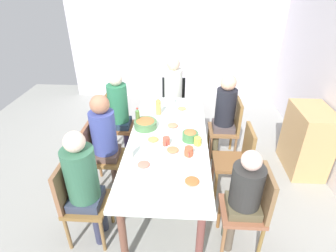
% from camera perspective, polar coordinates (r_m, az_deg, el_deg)
% --- Properties ---
extents(ground_plane, '(6.96, 6.96, 0.00)m').
position_cam_1_polar(ground_plane, '(3.50, -0.00, -13.04)').
color(ground_plane, '#979892').
extents(wall_left, '(0.12, 4.38, 2.60)m').
position_cam_1_polar(wall_left, '(5.62, 1.89, 18.76)').
color(wall_left, silver).
rests_on(wall_left, ground_plane).
extents(dining_table, '(2.25, 0.88, 0.76)m').
position_cam_1_polar(dining_table, '(3.07, -0.00, -3.68)').
color(dining_table, white).
rests_on(dining_table, ground_plane).
extents(chair_0, '(0.40, 0.40, 0.90)m').
position_cam_1_polar(chair_0, '(3.24, 14.77, -6.55)').
color(chair_0, brown).
rests_on(chair_0, ground_plane).
extents(chair_1, '(0.40, 0.40, 0.90)m').
position_cam_1_polar(chair_1, '(2.68, 17.49, -16.02)').
color(chair_1, '#93593E').
rests_on(chair_1, ground_plane).
extents(person_1, '(0.30, 0.30, 1.12)m').
position_cam_1_polar(person_1, '(2.56, 15.96, -13.63)').
color(person_1, brown).
rests_on(person_1, ground_plane).
extents(chair_2, '(0.40, 0.40, 0.90)m').
position_cam_1_polar(chair_2, '(4.47, 1.15, 5.14)').
color(chair_2, black).
rests_on(chair_2, ground_plane).
extents(person_2, '(0.30, 0.30, 1.29)m').
position_cam_1_polar(person_2, '(4.29, 1.13, 7.63)').
color(person_2, '#4F4D37').
rests_on(person_2, ground_plane).
extents(chair_3, '(0.40, 0.40, 0.90)m').
position_cam_1_polar(chair_3, '(3.86, 12.95, 0.03)').
color(chair_3, olive).
rests_on(chair_3, ground_plane).
extents(person_3, '(0.30, 0.30, 1.26)m').
position_cam_1_polar(person_3, '(3.73, 11.98, 3.25)').
color(person_3, brown).
rests_on(person_3, ground_plane).
extents(chair_4, '(0.40, 0.40, 0.90)m').
position_cam_1_polar(chair_4, '(3.31, -14.40, -5.56)').
color(chair_4, olive).
rests_on(chair_4, ground_plane).
extents(person_4, '(0.30, 0.30, 1.26)m').
position_cam_1_polar(person_4, '(3.16, -13.38, -2.08)').
color(person_4, brown).
rests_on(person_4, ground_plane).
extents(chair_5, '(0.40, 0.40, 0.90)m').
position_cam_1_polar(chair_5, '(3.92, -11.41, 0.74)').
color(chair_5, '#935A32').
rests_on(chair_5, ground_plane).
extents(person_5, '(0.30, 0.30, 1.26)m').
position_cam_1_polar(person_5, '(3.80, -10.41, 3.67)').
color(person_5, '#25364D').
rests_on(person_5, ground_plane).
extents(chair_6, '(0.40, 0.40, 0.90)m').
position_cam_1_polar(chair_6, '(2.78, -18.76, -14.45)').
color(chair_6, brown).
rests_on(chair_6, ground_plane).
extents(person_6, '(0.30, 0.30, 1.25)m').
position_cam_1_polar(person_6, '(2.59, -17.69, -11.02)').
color(person_6, '#333949').
rests_on(person_6, ground_plane).
extents(plate_0, '(0.23, 0.23, 0.04)m').
position_cam_1_polar(plate_0, '(2.79, 1.04, -5.35)').
color(plate_0, white).
rests_on(plate_0, dining_table).
extents(plate_1, '(0.23, 0.23, 0.04)m').
position_cam_1_polar(plate_1, '(2.42, 5.18, -11.89)').
color(plate_1, silver).
rests_on(plate_1, dining_table).
extents(plate_2, '(0.20, 0.20, 0.04)m').
position_cam_1_polar(plate_2, '(3.64, 3.00, 3.60)').
color(plate_2, white).
rests_on(plate_2, dining_table).
extents(plate_3, '(0.21, 0.21, 0.04)m').
position_cam_1_polar(plate_3, '(2.96, -3.20, -3.08)').
color(plate_3, silver).
rests_on(plate_3, dining_table).
extents(plate_4, '(0.22, 0.22, 0.04)m').
position_cam_1_polar(plate_4, '(2.60, -5.22, -8.42)').
color(plate_4, white).
rests_on(plate_4, dining_table).
extents(plate_5, '(0.24, 0.24, 0.04)m').
position_cam_1_polar(plate_5, '(3.22, 1.02, -0.06)').
color(plate_5, white).
rests_on(plate_5, dining_table).
extents(bowl_0, '(0.17, 0.17, 0.12)m').
position_cam_1_polar(bowl_0, '(2.96, 4.76, -2.04)').
color(bowl_0, '#427F48').
rests_on(bowl_0, dining_table).
extents(bowl_1, '(0.27, 0.27, 0.11)m').
position_cam_1_polar(bowl_1, '(3.21, -4.87, 0.52)').
color(bowl_1, '#507F4C').
rests_on(bowl_1, dining_table).
extents(cup_0, '(0.13, 0.09, 0.10)m').
position_cam_1_polar(cup_0, '(2.73, 4.49, -5.48)').
color(cup_0, '#CD5436').
rests_on(cup_0, dining_table).
extents(cup_1, '(0.12, 0.08, 0.09)m').
position_cam_1_polar(cup_1, '(2.90, 6.40, -3.30)').
color(cup_1, '#E1C44A').
rests_on(cup_1, dining_table).
extents(cup_2, '(0.12, 0.09, 0.10)m').
position_cam_1_polar(cup_2, '(3.82, 0.83, 5.55)').
color(cup_2, white).
rests_on(cup_2, dining_table).
extents(cup_3, '(0.11, 0.07, 0.07)m').
position_cam_1_polar(cup_3, '(3.76, 3.48, 4.87)').
color(cup_3, white).
rests_on(cup_3, dining_table).
extents(cup_4, '(0.11, 0.08, 0.10)m').
position_cam_1_polar(cup_4, '(2.87, -0.39, -3.34)').
color(cup_4, '#D1503D').
rests_on(cup_4, dining_table).
extents(bottle_0, '(0.05, 0.05, 0.24)m').
position_cam_1_polar(bottle_0, '(3.24, -6.51, 1.86)').
color(bottle_0, '#4E7533').
rests_on(bottle_0, dining_table).
extents(bottle_1, '(0.05, 0.05, 0.19)m').
position_cam_1_polar(bottle_1, '(2.69, -8.15, -5.16)').
color(bottle_1, silver).
rests_on(bottle_1, dining_table).
extents(bottle_2, '(0.07, 0.07, 0.24)m').
position_cam_1_polar(bottle_2, '(3.48, -2.08, 4.15)').
color(bottle_2, tan).
rests_on(bottle_2, dining_table).
extents(side_cabinet, '(0.70, 0.44, 0.90)m').
position_cam_1_polar(side_cabinet, '(4.01, 27.61, -2.70)').
color(side_cabinet, tan).
rests_on(side_cabinet, ground_plane).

